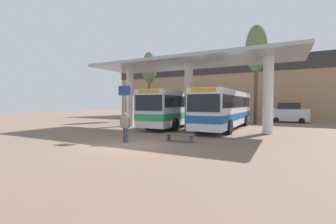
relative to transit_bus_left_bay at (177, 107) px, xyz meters
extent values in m
plane|color=#755B4C|center=(1.89, -10.20, -1.83)|extent=(100.00, 100.00, 0.00)
cube|color=#9E7A5B|center=(1.89, 14.20, 2.52)|extent=(40.00, 0.50, 8.70)
cube|color=#332D2D|center=(1.89, 14.20, 5.82)|extent=(40.00, 0.58, 2.09)
cylinder|color=silver|center=(-4.33, -1.67, 0.95)|extent=(0.72, 0.72, 5.57)
cylinder|color=silver|center=(1.89, -1.67, 0.95)|extent=(0.72, 0.72, 5.57)
cylinder|color=silver|center=(8.12, -1.67, 0.95)|extent=(0.72, 0.72, 5.57)
cube|color=#93A3A8|center=(1.89, -1.67, 3.86)|extent=(17.44, 5.87, 0.24)
cube|color=silver|center=(0.00, 0.01, -0.02)|extent=(2.94, 11.05, 2.93)
cube|color=black|center=(0.00, 0.01, 0.54)|extent=(2.96, 10.61, 0.94)
cube|color=#2D934C|center=(0.00, 0.01, -0.68)|extent=(2.98, 11.09, 0.53)
cube|color=black|center=(0.23, -5.49, 0.42)|extent=(2.28, 0.16, 1.17)
cube|color=orange|center=(0.23, -5.49, 1.30)|extent=(1.73, 0.12, 0.22)
cylinder|color=black|center=(-1.09, -3.43, -1.30)|extent=(0.33, 1.07, 1.06)
cylinder|color=black|center=(1.38, -3.33, -1.30)|extent=(0.33, 1.07, 1.06)
cylinder|color=black|center=(-1.37, 2.97, -1.30)|extent=(0.33, 1.07, 1.06)
cylinder|color=black|center=(1.11, 3.07, -1.30)|extent=(0.33, 1.07, 1.06)
cube|color=silver|center=(4.59, 0.17, -0.04)|extent=(2.52, 11.69, 2.89)
cube|color=black|center=(4.59, 0.17, 0.51)|extent=(2.55, 11.22, 0.92)
cube|color=#1E519E|center=(4.59, 0.17, -0.69)|extent=(2.56, 11.73, 0.52)
cube|color=black|center=(4.53, -5.70, 0.40)|extent=(2.21, 0.08, 1.15)
cube|color=orange|center=(4.53, -5.70, 1.27)|extent=(1.68, 0.07, 0.22)
cylinder|color=black|center=(3.35, -3.44, -1.29)|extent=(0.29, 1.09, 1.09)
cylinder|color=black|center=(5.75, -3.46, -1.29)|extent=(0.29, 1.09, 1.09)
cylinder|color=black|center=(3.42, 3.39, -1.29)|extent=(0.29, 1.09, 1.09)
cylinder|color=black|center=(5.82, 3.36, -1.29)|extent=(0.29, 1.09, 1.09)
cube|color=#4C5156|center=(3.89, -7.92, -1.39)|extent=(1.78, 0.44, 0.04)
cube|color=#4C5156|center=(3.18, -7.92, -1.62)|extent=(0.07, 0.37, 0.42)
cube|color=#4C5156|center=(4.60, -7.92, -1.62)|extent=(0.07, 0.37, 0.42)
cylinder|color=gray|center=(0.25, -8.29, -0.48)|extent=(0.09, 0.09, 2.72)
cube|color=navy|center=(0.25, -8.29, 1.18)|extent=(0.90, 0.06, 0.60)
cylinder|color=#333856|center=(1.16, -9.49, -1.43)|extent=(0.15, 0.15, 0.82)
cylinder|color=#333856|center=(1.31, -9.44, -1.43)|extent=(0.15, 0.15, 0.82)
cube|color=#706656|center=(1.23, -9.47, -0.68)|extent=(0.50, 0.38, 0.68)
sphere|color=#89664C|center=(1.23, -9.47, -0.24)|extent=(0.19, 0.19, 0.19)
cylinder|color=#706656|center=(0.99, -9.56, -0.67)|extent=(0.11, 0.11, 0.58)
cylinder|color=#706656|center=(1.48, -9.37, -0.67)|extent=(0.11, 0.11, 0.58)
cylinder|color=#473A2B|center=(-6.99, 6.07, 1.10)|extent=(0.31, 0.31, 5.87)
ellipsoid|color=#516B3D|center=(-6.99, 6.07, 5.18)|extent=(1.90, 1.90, 4.17)
cylinder|color=#473A2B|center=(6.42, 6.21, 1.52)|extent=(0.37, 0.37, 6.71)
ellipsoid|color=#516B3D|center=(6.42, 6.21, 6.25)|extent=(2.27, 2.27, 4.99)
cube|color=silver|center=(9.58, 10.13, -0.96)|extent=(4.21, 2.02, 1.34)
cube|color=#1E2328|center=(9.58, 10.13, 0.09)|extent=(2.34, 1.79, 0.76)
cylinder|color=black|center=(10.83, 11.11, -1.53)|extent=(0.61, 0.24, 0.60)
cylinder|color=black|center=(10.90, 9.25, -1.53)|extent=(0.61, 0.24, 0.60)
cylinder|color=black|center=(8.26, 11.00, -1.53)|extent=(0.61, 0.24, 0.60)
cylinder|color=black|center=(8.34, 9.15, -1.53)|extent=(0.61, 0.24, 0.60)
camera|label=1|loc=(9.22, -19.55, 0.36)|focal=24.00mm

